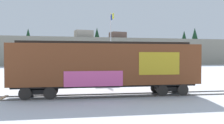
{
  "coord_description": "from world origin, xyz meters",
  "views": [
    {
      "loc": [
        -3.17,
        -16.89,
        3.07
      ],
      "look_at": [
        0.8,
        2.66,
        2.6
      ],
      "focal_mm": 35.38,
      "sensor_mm": 36.0,
      "label": 1
    }
  ],
  "objects_px": {
    "freight_car": "(107,65)",
    "parked_car_blue": "(109,77)",
    "parked_car_white": "(53,78)",
    "flagpole": "(111,37)"
  },
  "relations": [
    {
      "from": "flagpole",
      "to": "parked_car_white",
      "type": "distance_m",
      "value": 11.36
    },
    {
      "from": "freight_car",
      "to": "parked_car_white",
      "type": "distance_m",
      "value": 8.17
    },
    {
      "from": "flagpole",
      "to": "parked_car_white",
      "type": "relative_size",
      "value": 2.16
    },
    {
      "from": "freight_car",
      "to": "parked_car_blue",
      "type": "xyz_separation_m",
      "value": [
        1.41,
        6.89,
        -1.56
      ]
    },
    {
      "from": "parked_car_white",
      "to": "parked_car_blue",
      "type": "xyz_separation_m",
      "value": [
        5.92,
        0.26,
        0.01
      ]
    },
    {
      "from": "freight_car",
      "to": "parked_car_white",
      "type": "bearing_deg",
      "value": 124.26
    },
    {
      "from": "freight_car",
      "to": "flagpole",
      "type": "distance_m",
      "value": 14.25
    },
    {
      "from": "freight_car",
      "to": "flagpole",
      "type": "relative_size",
      "value": 1.55
    },
    {
      "from": "freight_car",
      "to": "parked_car_white",
      "type": "xyz_separation_m",
      "value": [
        -4.52,
        6.63,
        -1.58
      ]
    },
    {
      "from": "freight_car",
      "to": "parked_car_white",
      "type": "height_order",
      "value": "freight_car"
    }
  ]
}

